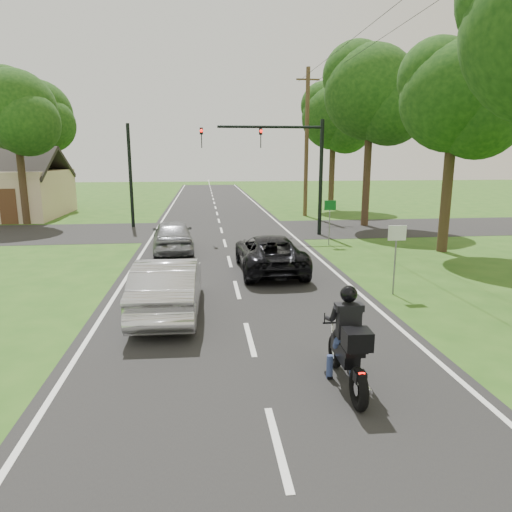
# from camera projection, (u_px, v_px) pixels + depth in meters

# --- Properties ---
(ground) EXTENTS (140.00, 140.00, 0.00)m
(ground) POSITION_uv_depth(u_px,v_px,m) (250.00, 339.00, 10.48)
(ground) COLOR #285217
(ground) RESTS_ON ground
(road) EXTENTS (8.00, 100.00, 0.01)m
(road) POSITION_uv_depth(u_px,v_px,m) (227.00, 251.00, 20.19)
(road) COLOR black
(road) RESTS_ON ground
(cross_road) EXTENTS (60.00, 7.00, 0.01)m
(cross_road) POSITION_uv_depth(u_px,v_px,m) (221.00, 230.00, 26.01)
(cross_road) COLOR black
(cross_road) RESTS_ON ground
(motorcycle_rider) EXTENTS (0.63, 2.23, 1.92)m
(motorcycle_rider) POSITION_uv_depth(u_px,v_px,m) (348.00, 348.00, 8.13)
(motorcycle_rider) COLOR black
(motorcycle_rider) RESTS_ON ground
(dark_suv) EXTENTS (2.27, 4.83, 1.34)m
(dark_suv) POSITION_uv_depth(u_px,v_px,m) (270.00, 253.00, 16.61)
(dark_suv) COLOR black
(dark_suv) RESTS_ON road
(silver_sedan) EXTENTS (1.71, 4.59, 1.50)m
(silver_sedan) POSITION_uv_depth(u_px,v_px,m) (168.00, 286.00, 12.06)
(silver_sedan) COLOR silver
(silver_sedan) RESTS_ON road
(silver_suv) EXTENTS (2.07, 4.39, 1.45)m
(silver_suv) POSITION_uv_depth(u_px,v_px,m) (173.00, 235.00, 19.97)
(silver_suv) COLOR gray
(silver_suv) RESTS_ON road
(traffic_signal) EXTENTS (6.38, 0.44, 6.00)m
(traffic_signal) POSITION_uv_depth(u_px,v_px,m) (286.00, 156.00, 23.56)
(traffic_signal) COLOR black
(traffic_signal) RESTS_ON ground
(signal_pole_far) EXTENTS (0.20, 0.20, 6.00)m
(signal_pole_far) POSITION_uv_depth(u_px,v_px,m) (131.00, 176.00, 26.74)
(signal_pole_far) COLOR black
(signal_pole_far) RESTS_ON ground
(utility_pole_far) EXTENTS (1.60, 0.28, 10.00)m
(utility_pole_far) POSITION_uv_depth(u_px,v_px,m) (307.00, 143.00, 31.45)
(utility_pole_far) COLOR brown
(utility_pole_far) RESTS_ON ground
(sign_white) EXTENTS (0.55, 0.07, 2.12)m
(sign_white) POSITION_uv_depth(u_px,v_px,m) (396.00, 243.00, 13.56)
(sign_white) COLOR slate
(sign_white) RESTS_ON ground
(sign_green) EXTENTS (0.55, 0.07, 2.12)m
(sign_green) POSITION_uv_depth(u_px,v_px,m) (330.00, 212.00, 21.35)
(sign_green) COLOR slate
(sign_green) RESTS_ON ground
(tree_row_c) EXTENTS (4.80, 4.65, 8.76)m
(tree_row_c) POSITION_uv_depth(u_px,v_px,m) (463.00, 104.00, 18.79)
(tree_row_c) COLOR #332316
(tree_row_c) RESTS_ON ground
(tree_row_d) EXTENTS (5.76, 5.58, 10.45)m
(tree_row_d) POSITION_uv_depth(u_px,v_px,m) (377.00, 98.00, 26.19)
(tree_row_d) COLOR #332316
(tree_row_d) RESTS_ON ground
(tree_row_e) EXTENTS (5.28, 5.12, 9.61)m
(tree_row_e) POSITION_uv_depth(u_px,v_px,m) (338.00, 121.00, 35.12)
(tree_row_e) COLOR #332316
(tree_row_e) RESTS_ON ground
(tree_left_near) EXTENTS (5.12, 4.96, 9.22)m
(tree_left_near) POSITION_uv_depth(u_px,v_px,m) (19.00, 115.00, 26.99)
(tree_left_near) COLOR #332316
(tree_left_near) RESTS_ON ground
(tree_left_far) EXTENTS (5.76, 5.58, 10.14)m
(tree_left_far) POSITION_uv_depth(u_px,v_px,m) (41.00, 118.00, 36.32)
(tree_left_far) COLOR #332316
(tree_left_far) RESTS_ON ground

